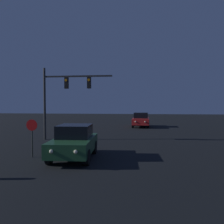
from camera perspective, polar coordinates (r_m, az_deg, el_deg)
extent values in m
cube|color=#1E4728|center=(11.85, -9.88, -8.41)|extent=(2.17, 4.02, 0.72)
cube|color=black|center=(11.93, -9.69, -4.95)|extent=(1.77, 1.86, 0.68)
cylinder|color=black|center=(10.58, -6.53, -11.68)|extent=(0.25, 0.77, 0.76)
cylinder|color=black|center=(11.04, -16.07, -11.16)|extent=(0.25, 0.77, 0.76)
cylinder|color=black|center=(12.93, -4.61, -9.10)|extent=(0.25, 0.77, 0.76)
cylinder|color=black|center=(13.31, -12.51, -8.82)|extent=(0.25, 0.77, 0.76)
sphere|color=#F9EFC6|center=(9.82, -9.47, -10.22)|extent=(0.18, 0.18, 0.18)
sphere|color=#F9EFC6|center=(10.12, -15.59, -9.90)|extent=(0.18, 0.18, 0.18)
cube|color=#B21E1E|center=(27.24, 7.56, -2.34)|extent=(2.22, 4.04, 0.72)
cube|color=black|center=(27.39, 7.58, -0.86)|extent=(1.79, 1.88, 0.68)
cylinder|color=black|center=(26.04, 9.46, -3.36)|extent=(0.26, 0.77, 0.76)
cylinder|color=black|center=(26.12, 5.45, -3.32)|extent=(0.26, 0.77, 0.76)
cylinder|color=black|center=(28.47, 9.49, -2.88)|extent=(0.26, 0.77, 0.76)
cylinder|color=black|center=(28.54, 5.82, -2.85)|extent=(0.26, 0.77, 0.76)
sphere|color=#F9EFC6|center=(25.25, 8.63, -2.55)|extent=(0.18, 0.18, 0.18)
sphere|color=#F9EFC6|center=(25.29, 6.15, -2.53)|extent=(0.18, 0.18, 0.18)
cylinder|color=#2D2D2D|center=(18.32, -17.18, 2.00)|extent=(0.18, 0.18, 5.74)
cube|color=#2D2D2D|center=(17.55, -8.96, 9.21)|extent=(5.46, 0.12, 0.12)
cube|color=black|center=(17.75, -11.81, 7.45)|extent=(0.28, 0.28, 0.90)
cylinder|color=orange|center=(17.63, -11.96, 8.15)|extent=(0.20, 0.02, 0.20)
cube|color=black|center=(17.28, -6.01, 7.63)|extent=(0.28, 0.28, 0.90)
cylinder|color=orange|center=(17.15, -6.12, 8.35)|extent=(0.20, 0.02, 0.20)
cylinder|color=#2D2D2D|center=(12.65, -20.14, -6.49)|extent=(0.07, 0.07, 2.06)
cylinder|color=red|center=(12.54, -20.23, -3.22)|extent=(0.61, 0.03, 0.61)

